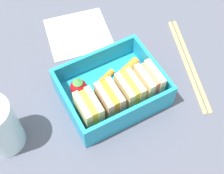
# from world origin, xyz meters

# --- Properties ---
(ground_plane) EXTENTS (1.20, 1.20, 0.02)m
(ground_plane) POSITION_xyz_m (0.00, 0.00, -0.01)
(ground_plane) COLOR #4A4E5E
(bento_tray) EXTENTS (0.16, 0.13, 0.01)m
(bento_tray) POSITION_xyz_m (0.00, 0.00, 0.01)
(bento_tray) COLOR #1C95BE
(bento_tray) RESTS_ON ground_plane
(bento_rim) EXTENTS (0.16, 0.13, 0.04)m
(bento_rim) POSITION_xyz_m (0.00, 0.00, 0.03)
(bento_rim) COLOR #1C95BE
(bento_rim) RESTS_ON bento_tray
(sandwich_left) EXTENTS (0.03, 0.05, 0.05)m
(sandwich_left) POSITION_xyz_m (-0.05, 0.03, 0.04)
(sandwich_left) COLOR beige
(sandwich_left) RESTS_ON bento_tray
(sandwich_center_left) EXTENTS (0.03, 0.05, 0.05)m
(sandwich_center_left) POSITION_xyz_m (-0.02, 0.03, 0.04)
(sandwich_center_left) COLOR #D8C27D
(sandwich_center_left) RESTS_ON bento_tray
(sandwich_center) EXTENTS (0.03, 0.05, 0.05)m
(sandwich_center) POSITION_xyz_m (0.02, 0.03, 0.04)
(sandwich_center) COLOR tan
(sandwich_center) RESTS_ON bento_tray
(sandwich_center_right) EXTENTS (0.03, 0.05, 0.05)m
(sandwich_center_right) POSITION_xyz_m (0.05, 0.03, 0.04)
(sandwich_center_right) COLOR #D3C581
(sandwich_center_right) RESTS_ON bento_tray
(carrot_stick_left) EXTENTS (0.05, 0.03, 0.02)m
(carrot_stick_left) POSITION_xyz_m (-0.05, -0.02, 0.02)
(carrot_stick_left) COLOR orange
(carrot_stick_left) RESTS_ON bento_tray
(carrot_stick_far_left) EXTENTS (0.04, 0.03, 0.01)m
(carrot_stick_far_left) POSITION_xyz_m (0.00, -0.03, 0.02)
(carrot_stick_far_left) COLOR orange
(carrot_stick_far_left) RESTS_ON bento_tray
(strawberry_far_left) EXTENTS (0.03, 0.03, 0.03)m
(strawberry_far_left) POSITION_xyz_m (0.05, -0.03, 0.03)
(strawberry_far_left) COLOR red
(strawberry_far_left) RESTS_ON bento_tray
(chopstick_pair) EXTENTS (0.08, 0.21, 0.01)m
(chopstick_pair) POSITION_xyz_m (-0.16, 0.01, 0.00)
(chopstick_pair) COLOR tan
(chopstick_pair) RESTS_ON ground_plane
(folded_napkin) EXTENTS (0.14, 0.13, 0.00)m
(folded_napkin) POSITION_xyz_m (-0.01, -0.16, 0.00)
(folded_napkin) COLOR white
(folded_napkin) RESTS_ON ground_plane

